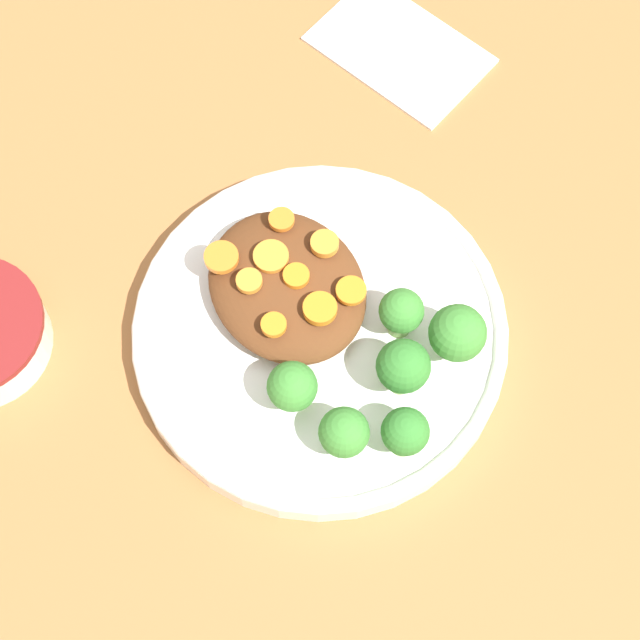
# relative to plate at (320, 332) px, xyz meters

# --- Properties ---
(ground_plane) EXTENTS (4.00, 4.00, 0.00)m
(ground_plane) POSITION_rel_plate_xyz_m (0.00, 0.00, -0.01)
(ground_plane) COLOR #9E6638
(plate) EXTENTS (0.28, 0.28, 0.03)m
(plate) POSITION_rel_plate_xyz_m (0.00, 0.00, 0.00)
(plate) COLOR white
(plate) RESTS_ON ground_plane
(stew_mound) EXTENTS (0.13, 0.11, 0.03)m
(stew_mound) POSITION_rel_plate_xyz_m (-0.04, -0.01, 0.02)
(stew_mound) COLOR #5B3319
(stew_mound) RESTS_ON plate
(broccoli_floret_0) EXTENTS (0.04, 0.04, 0.05)m
(broccoli_floret_0) POSITION_rel_plate_xyz_m (0.08, -0.03, 0.03)
(broccoli_floret_0) COLOR #7FA85B
(broccoli_floret_0) RESTS_ON plate
(broccoli_floret_1) EXTENTS (0.04, 0.04, 0.06)m
(broccoli_floret_1) POSITION_rel_plate_xyz_m (0.07, 0.07, 0.04)
(broccoli_floret_1) COLOR #7FA85B
(broccoli_floret_1) RESTS_ON plate
(broccoli_floret_2) EXTENTS (0.04, 0.04, 0.05)m
(broccoli_floret_2) POSITION_rel_plate_xyz_m (0.07, 0.02, 0.04)
(broccoli_floret_2) COLOR #7FA85B
(broccoli_floret_2) RESTS_ON plate
(broccoli_floret_3) EXTENTS (0.04, 0.04, 0.05)m
(broccoli_floret_3) POSITION_rel_plate_xyz_m (0.04, -0.05, 0.04)
(broccoli_floret_3) COLOR #759E51
(broccoli_floret_3) RESTS_ON plate
(broccoli_floret_4) EXTENTS (0.03, 0.03, 0.05)m
(broccoli_floret_4) POSITION_rel_plate_xyz_m (0.11, -0.00, 0.03)
(broccoli_floret_4) COLOR #7FA85B
(broccoli_floret_4) RESTS_ON plate
(broccoli_floret_5) EXTENTS (0.03, 0.03, 0.05)m
(broccoli_floret_5) POSITION_rel_plate_xyz_m (0.03, 0.05, 0.03)
(broccoli_floret_5) COLOR #759E51
(broccoli_floret_5) RESTS_ON plate
(carrot_slice_0) EXTENTS (0.02, 0.02, 0.01)m
(carrot_slice_0) POSITION_rel_plate_xyz_m (-0.04, 0.03, 0.04)
(carrot_slice_0) COLOR orange
(carrot_slice_0) RESTS_ON stew_mound
(carrot_slice_1) EXTENTS (0.02, 0.02, 0.00)m
(carrot_slice_1) POSITION_rel_plate_xyz_m (-0.01, -0.03, 0.04)
(carrot_slice_1) COLOR orange
(carrot_slice_1) RESTS_ON stew_mound
(carrot_slice_2) EXTENTS (0.03, 0.03, 0.01)m
(carrot_slice_2) POSITION_rel_plate_xyz_m (-0.07, -0.04, 0.04)
(carrot_slice_2) COLOR orange
(carrot_slice_2) RESTS_ON stew_mound
(carrot_slice_3) EXTENTS (0.02, 0.02, 0.01)m
(carrot_slice_3) POSITION_rel_plate_xyz_m (-0.05, -0.03, 0.04)
(carrot_slice_3) COLOR orange
(carrot_slice_3) RESTS_ON stew_mound
(carrot_slice_4) EXTENTS (0.02, 0.02, 0.00)m
(carrot_slice_4) POSITION_rel_plate_xyz_m (-0.00, 0.03, 0.04)
(carrot_slice_4) COLOR orange
(carrot_slice_4) RESTS_ON stew_mound
(carrot_slice_5) EXTENTS (0.02, 0.02, 0.01)m
(carrot_slice_5) POSITION_rel_plate_xyz_m (-0.00, -0.00, 0.04)
(carrot_slice_5) COLOR orange
(carrot_slice_5) RESTS_ON stew_mound
(carrot_slice_6) EXTENTS (0.03, 0.03, 0.00)m
(carrot_slice_6) POSITION_rel_plate_xyz_m (-0.05, -0.01, 0.04)
(carrot_slice_6) COLOR orange
(carrot_slice_6) RESTS_ON stew_mound
(carrot_slice_7) EXTENTS (0.02, 0.02, 0.00)m
(carrot_slice_7) POSITION_rel_plate_xyz_m (-0.08, 0.02, 0.04)
(carrot_slice_7) COLOR orange
(carrot_slice_7) RESTS_ON stew_mound
(carrot_slice_8) EXTENTS (0.02, 0.02, 0.01)m
(carrot_slice_8) POSITION_rel_plate_xyz_m (-0.03, 0.00, 0.04)
(carrot_slice_8) COLOR orange
(carrot_slice_8) RESTS_ON stew_mound
(napkin) EXTENTS (0.16, 0.13, 0.01)m
(napkin) POSITION_rel_plate_xyz_m (-0.19, 0.20, -0.01)
(napkin) COLOR white
(napkin) RESTS_ON ground_plane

